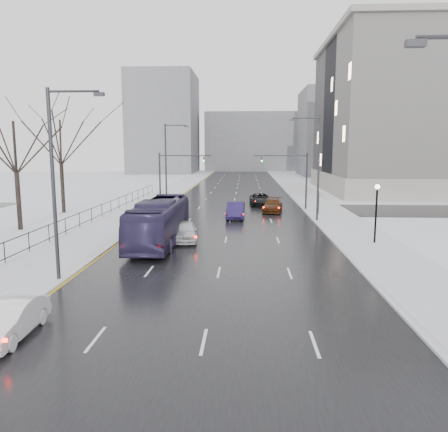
% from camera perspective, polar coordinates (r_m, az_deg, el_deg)
% --- Properties ---
extents(road, '(16.00, 150.00, 0.04)m').
position_cam_1_polar(road, '(62.34, 1.45, 2.38)').
color(road, black).
rests_on(road, ground).
extents(cross_road, '(130.00, 10.00, 0.04)m').
position_cam_1_polar(cross_road, '(50.43, 1.12, 0.86)').
color(cross_road, black).
rests_on(cross_road, ground).
extents(sidewalk_left, '(5.00, 150.00, 0.16)m').
position_cam_1_polar(sidewalk_left, '(63.45, -8.08, 2.46)').
color(sidewalk_left, silver).
rests_on(sidewalk_left, ground).
extents(sidewalk_right, '(5.00, 150.00, 0.16)m').
position_cam_1_polar(sidewalk_right, '(62.96, 11.05, 2.34)').
color(sidewalk_right, silver).
rests_on(sidewalk_right, ground).
extents(park_strip, '(14.00, 150.00, 0.12)m').
position_cam_1_polar(park_strip, '(65.91, -16.23, 2.42)').
color(park_strip, white).
rests_on(park_strip, ground).
extents(tree_park_d, '(8.75, 8.75, 12.50)m').
position_cam_1_polar(tree_park_d, '(41.37, -25.02, -1.76)').
color(tree_park_d, black).
rests_on(tree_park_d, ground).
extents(tree_park_e, '(9.45, 9.45, 13.50)m').
position_cam_1_polar(tree_park_e, '(50.45, -20.17, 0.30)').
color(tree_park_e, black).
rests_on(tree_park_e, ground).
extents(iron_fence, '(0.06, 70.00, 1.30)m').
position_cam_1_polar(iron_fence, '(35.58, -21.24, -1.64)').
color(iron_fence, black).
rests_on(iron_fence, sidewalk_left).
extents(streetlight_r_mid, '(2.95, 0.25, 10.00)m').
position_cam_1_polar(streetlight_r_mid, '(42.48, 11.97, 6.76)').
color(streetlight_r_mid, '#2D2D33').
rests_on(streetlight_r_mid, ground).
extents(streetlight_l_near, '(2.95, 0.25, 10.00)m').
position_cam_1_polar(streetlight_l_near, '(23.99, -20.96, 4.95)').
color(streetlight_l_near, '#2D2D33').
rests_on(streetlight_l_near, ground).
extents(streetlight_l_far, '(2.95, 0.25, 10.00)m').
position_cam_1_polar(streetlight_l_far, '(54.80, -7.37, 7.30)').
color(streetlight_l_far, '#2D2D33').
rests_on(streetlight_l_far, ground).
extents(lamppost_r_mid, '(0.36, 0.36, 4.28)m').
position_cam_1_polar(lamppost_r_mid, '(33.56, 19.29, 1.38)').
color(lamppost_r_mid, black).
rests_on(lamppost_r_mid, sidewalk_right).
extents(mast_signal_right, '(6.10, 0.33, 6.50)m').
position_cam_1_polar(mast_signal_right, '(50.35, 9.53, 5.40)').
color(mast_signal_right, '#2D2D33').
rests_on(mast_signal_right, ground).
extents(mast_signal_left, '(6.10, 0.33, 6.50)m').
position_cam_1_polar(mast_signal_left, '(50.78, -7.20, 5.48)').
color(mast_signal_left, '#2D2D33').
rests_on(mast_signal_left, ground).
extents(no_uturn_sign, '(0.60, 0.06, 2.70)m').
position_cam_1_polar(no_uturn_sign, '(46.81, 12.32, 2.85)').
color(no_uturn_sign, '#2D2D33').
rests_on(no_uturn_sign, sidewalk_right).
extents(bldg_far_right, '(24.00, 20.00, 22.00)m').
position_cam_1_polar(bldg_far_right, '(119.97, 15.86, 10.39)').
color(bldg_far_right, slate).
rests_on(bldg_far_right, ground).
extents(bldg_far_left, '(18.00, 22.00, 28.00)m').
position_cam_1_polar(bldg_far_left, '(129.27, -7.81, 11.83)').
color(bldg_far_left, slate).
rests_on(bldg_far_left, ground).
extents(bldg_far_center, '(30.00, 18.00, 18.00)m').
position_cam_1_polar(bldg_far_center, '(141.96, 3.89, 9.59)').
color(bldg_far_center, slate).
rests_on(bldg_far_center, ground).
extents(sedan_left_near, '(1.53, 4.11, 1.34)m').
position_cam_1_polar(sedan_left_near, '(18.39, -26.17, -12.10)').
color(sedan_left_near, white).
rests_on(sedan_left_near, road).
extents(bus, '(2.78, 11.76, 3.27)m').
position_cam_1_polar(bus, '(32.39, -8.39, -0.74)').
color(bus, '#2F284D').
rests_on(bus, road).
extents(sedan_center_near, '(2.29, 4.62, 1.51)m').
position_cam_1_polar(sedan_center_near, '(33.14, -5.11, -2.00)').
color(sedan_center_near, silver).
rests_on(sedan_center_near, road).
extents(sedan_right_near, '(1.84, 4.97, 1.63)m').
position_cam_1_polar(sedan_right_near, '(43.90, 1.52, 0.76)').
color(sedan_right_near, '#231A4E').
rests_on(sedan_right_near, road).
extents(sedan_right_cross, '(2.70, 5.41, 1.47)m').
position_cam_1_polar(sedan_right_cross, '(54.18, 4.76, 2.19)').
color(sedan_right_cross, black).
rests_on(sedan_right_cross, road).
extents(sedan_right_far, '(2.69, 5.23, 1.45)m').
position_cam_1_polar(sedan_right_far, '(48.59, 6.37, 1.39)').
color(sedan_right_far, '#411E0B').
rests_on(sedan_right_far, road).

